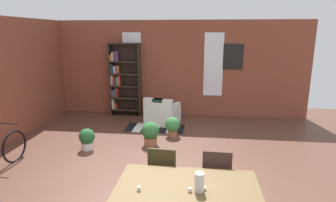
{
  "coord_description": "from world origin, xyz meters",
  "views": [
    {
      "loc": [
        0.87,
        -4.12,
        2.45
      ],
      "look_at": [
        0.22,
        1.29,
        1.12
      ],
      "focal_mm": 30.11,
      "sensor_mm": 36.0,
      "label": 1
    }
  ],
  "objects_px": {
    "armchair_white": "(162,114)",
    "potted_plant_corner": "(87,138)",
    "vase_on_table": "(199,182)",
    "dining_chair_far_right": "(216,178)",
    "dining_chair_far_left": "(163,175)",
    "potted_plant_by_shelf": "(150,133)",
    "bookshelf_tall": "(123,79)",
    "dining_table": "(187,197)",
    "potted_plant_window": "(173,126)"
  },
  "relations": [
    {
      "from": "bookshelf_tall",
      "to": "potted_plant_by_shelf",
      "type": "relative_size",
      "value": 4.1
    },
    {
      "from": "dining_chair_far_right",
      "to": "bookshelf_tall",
      "type": "bearing_deg",
      "value": 119.33
    },
    {
      "from": "dining_chair_far_left",
      "to": "armchair_white",
      "type": "relative_size",
      "value": 0.98
    },
    {
      "from": "dining_chair_far_left",
      "to": "potted_plant_window",
      "type": "relative_size",
      "value": 2.01
    },
    {
      "from": "vase_on_table",
      "to": "dining_chair_far_left",
      "type": "bearing_deg",
      "value": 122.86
    },
    {
      "from": "potted_plant_by_shelf",
      "to": "vase_on_table",
      "type": "bearing_deg",
      "value": -70.23
    },
    {
      "from": "dining_chair_far_left",
      "to": "bookshelf_tall",
      "type": "relative_size",
      "value": 0.44
    },
    {
      "from": "vase_on_table",
      "to": "bookshelf_tall",
      "type": "xyz_separation_m",
      "value": [
        -2.32,
        5.31,
        0.22
      ]
    },
    {
      "from": "potted_plant_by_shelf",
      "to": "potted_plant_corner",
      "type": "relative_size",
      "value": 1.14
    },
    {
      "from": "potted_plant_window",
      "to": "potted_plant_corner",
      "type": "bearing_deg",
      "value": -149.84
    },
    {
      "from": "dining_chair_far_left",
      "to": "armchair_white",
      "type": "xyz_separation_m",
      "value": [
        -0.56,
        3.83,
        -0.23
      ]
    },
    {
      "from": "dining_chair_far_left",
      "to": "potted_plant_by_shelf",
      "type": "bearing_deg",
      "value": 104.74
    },
    {
      "from": "dining_chair_far_right",
      "to": "potted_plant_window",
      "type": "xyz_separation_m",
      "value": [
        -0.9,
        2.88,
        -0.25
      ]
    },
    {
      "from": "bookshelf_tall",
      "to": "potted_plant_corner",
      "type": "height_order",
      "value": "bookshelf_tall"
    },
    {
      "from": "vase_on_table",
      "to": "bookshelf_tall",
      "type": "height_order",
      "value": "bookshelf_tall"
    },
    {
      "from": "potted_plant_by_shelf",
      "to": "potted_plant_window",
      "type": "height_order",
      "value": "potted_plant_by_shelf"
    },
    {
      "from": "dining_chair_far_left",
      "to": "armchair_white",
      "type": "height_order",
      "value": "dining_chair_far_left"
    },
    {
      "from": "dining_chair_far_right",
      "to": "potted_plant_window",
      "type": "relative_size",
      "value": 2.01
    },
    {
      "from": "dining_chair_far_right",
      "to": "vase_on_table",
      "type": "bearing_deg",
      "value": -106.62
    },
    {
      "from": "vase_on_table",
      "to": "potted_plant_by_shelf",
      "type": "height_order",
      "value": "vase_on_table"
    },
    {
      "from": "vase_on_table",
      "to": "potted_plant_corner",
      "type": "bearing_deg",
      "value": 132.27
    },
    {
      "from": "potted_plant_corner",
      "to": "dining_chair_far_right",
      "type": "bearing_deg",
      "value": -35.42
    },
    {
      "from": "dining_chair_far_right",
      "to": "dining_chair_far_left",
      "type": "bearing_deg",
      "value": 179.99
    },
    {
      "from": "potted_plant_by_shelf",
      "to": "potted_plant_corner",
      "type": "bearing_deg",
      "value": -162.22
    },
    {
      "from": "dining_chair_far_right",
      "to": "potted_plant_by_shelf",
      "type": "distance_m",
      "value": 2.66
    },
    {
      "from": "dining_table",
      "to": "potted_plant_by_shelf",
      "type": "xyz_separation_m",
      "value": [
        -0.97,
        3.06,
        -0.4
      ]
    },
    {
      "from": "bookshelf_tall",
      "to": "vase_on_table",
      "type": "bearing_deg",
      "value": -66.4
    },
    {
      "from": "potted_plant_window",
      "to": "armchair_white",
      "type": "bearing_deg",
      "value": 112.19
    },
    {
      "from": "vase_on_table",
      "to": "potted_plant_by_shelf",
      "type": "bearing_deg",
      "value": 109.77
    },
    {
      "from": "dining_table",
      "to": "dining_chair_far_left",
      "type": "xyz_separation_m",
      "value": [
        -0.37,
        0.77,
        -0.17
      ]
    },
    {
      "from": "dining_chair_far_left",
      "to": "potted_plant_window",
      "type": "bearing_deg",
      "value": 93.34
    },
    {
      "from": "dining_chair_far_left",
      "to": "vase_on_table",
      "type": "bearing_deg",
      "value": -57.14
    },
    {
      "from": "potted_plant_by_shelf",
      "to": "armchair_white",
      "type": "bearing_deg",
      "value": 88.3
    },
    {
      "from": "dining_table",
      "to": "bookshelf_tall",
      "type": "xyz_separation_m",
      "value": [
        -2.19,
        5.31,
        0.41
      ]
    },
    {
      "from": "dining_chair_far_left",
      "to": "potted_plant_corner",
      "type": "relative_size",
      "value": 2.07
    },
    {
      "from": "vase_on_table",
      "to": "dining_chair_far_right",
      "type": "relative_size",
      "value": 0.23
    },
    {
      "from": "dining_table",
      "to": "dining_chair_far_right",
      "type": "height_order",
      "value": "dining_chair_far_right"
    },
    {
      "from": "vase_on_table",
      "to": "bookshelf_tall",
      "type": "distance_m",
      "value": 5.8
    },
    {
      "from": "vase_on_table",
      "to": "potted_plant_window",
      "type": "height_order",
      "value": "vase_on_table"
    },
    {
      "from": "potted_plant_by_shelf",
      "to": "potted_plant_corner",
      "type": "height_order",
      "value": "potted_plant_by_shelf"
    },
    {
      "from": "armchair_white",
      "to": "potted_plant_window",
      "type": "distance_m",
      "value": 1.03
    },
    {
      "from": "dining_chair_far_right",
      "to": "potted_plant_by_shelf",
      "type": "bearing_deg",
      "value": 120.15
    },
    {
      "from": "dining_table",
      "to": "potted_plant_corner",
      "type": "height_order",
      "value": "dining_table"
    },
    {
      "from": "armchair_white",
      "to": "potted_plant_corner",
      "type": "height_order",
      "value": "armchair_white"
    },
    {
      "from": "dining_table",
      "to": "bookshelf_tall",
      "type": "height_order",
      "value": "bookshelf_tall"
    },
    {
      "from": "bookshelf_tall",
      "to": "potted_plant_corner",
      "type": "xyz_separation_m",
      "value": [
        -0.08,
        -2.67,
        -0.85
      ]
    },
    {
      "from": "vase_on_table",
      "to": "potted_plant_by_shelf",
      "type": "relative_size",
      "value": 0.41
    },
    {
      "from": "bookshelf_tall",
      "to": "armchair_white",
      "type": "bearing_deg",
      "value": -29.14
    },
    {
      "from": "armchair_white",
      "to": "potted_plant_corner",
      "type": "relative_size",
      "value": 2.12
    },
    {
      "from": "vase_on_table",
      "to": "dining_chair_far_right",
      "type": "height_order",
      "value": "vase_on_table"
    }
  ]
}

